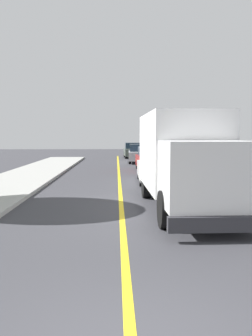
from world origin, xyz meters
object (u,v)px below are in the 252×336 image
(parked_car_near, at_px, (156,167))
(parked_car_mid, at_px, (150,159))
(box_truck, at_px, (184,156))
(parked_van_across, at_px, (221,168))
(parked_car_furthest, at_px, (132,151))
(parked_car_far, at_px, (139,154))

(parked_car_near, distance_m, parked_car_mid, 6.14)
(box_truck, relative_size, parked_van_across, 1.62)
(parked_car_mid, height_order, parked_van_across, same)
(parked_car_furthest, distance_m, parked_van_across, 21.01)
(box_truck, bearing_deg, parked_car_near, 91.90)
(parked_car_near, distance_m, parked_car_far, 13.35)
(box_truck, bearing_deg, parked_car_far, 90.73)
(parked_van_across, bearing_deg, parked_car_mid, 114.33)
(box_truck, distance_m, parked_car_far, 19.84)
(box_truck, xyz_separation_m, parked_car_near, (-0.21, 6.47, -0.97))
(parked_car_near, bearing_deg, box_truck, -88.10)
(parked_car_furthest, height_order, parked_van_across, same)
(box_truck, bearing_deg, parked_van_across, 62.63)
(parked_car_mid, bearing_deg, parked_car_near, -93.00)
(parked_car_near, height_order, parked_car_mid, same)
(box_truck, height_order, parked_car_mid, box_truck)
(parked_car_near, height_order, parked_van_across, same)
(box_truck, bearing_deg, parked_car_furthest, 91.05)
(parked_car_mid, xyz_separation_m, parked_car_far, (-0.36, 7.22, 0.00))
(box_truck, bearing_deg, parked_car_mid, 89.52)
(parked_car_far, bearing_deg, box_truck, -89.27)
(box_truck, relative_size, parked_car_near, 1.63)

